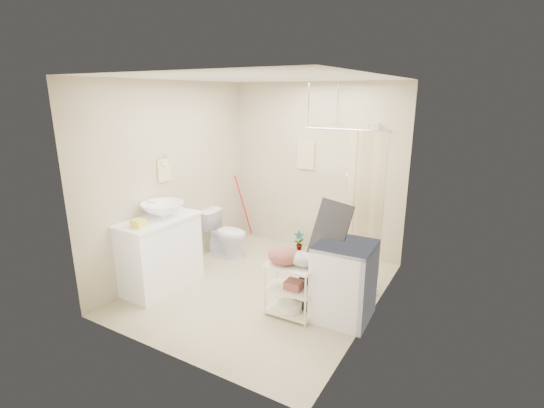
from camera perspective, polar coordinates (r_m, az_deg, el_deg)
The scene contains 23 objects.
floor at distance 5.22m, azimuth -1.52°, elevation -12.04°, with size 3.20×3.20×0.00m, color #BCB28D.
ceiling at distance 4.62m, azimuth -1.76°, elevation 17.84°, with size 2.80×3.20×0.04m, color silver.
wall_back at distance 6.14m, azimuth 6.25°, elevation 5.04°, with size 2.80×0.04×2.60m, color #C2B696.
wall_front at distance 3.54m, azimuth -15.34°, elevation -3.46°, with size 2.80×0.04×2.60m, color #C2B696.
wall_left at distance 5.60m, azimuth -13.96°, elevation 3.62°, with size 0.04×3.20×2.60m, color #C2B696.
wall_right at distance 4.21m, azimuth 14.82°, elevation -0.38°, with size 0.04×3.20×2.60m, color #C2B696.
vanity at distance 5.27m, azimuth -15.98°, elevation -6.80°, with size 0.59×1.06×0.93m, color white.
sink at distance 5.12m, azimuth -15.54°, elevation -0.79°, with size 0.53×0.53×0.18m, color white.
counter_basket at distance 4.83m, azimuth -18.81°, elevation -2.67°, with size 0.16×0.12×0.09m, color yellow.
floor_basket at distance 5.15m, azimuth -17.27°, elevation -12.37°, with size 0.25×0.19×0.13m, color yellow.
toilet at distance 6.10m, azimuth -6.71°, elevation -4.24°, with size 0.40×0.70×0.71m, color white.
mop at distance 6.76m, azimuth -4.27°, elevation -0.40°, with size 0.11×0.11×1.11m, color red, non-canonical shape.
potted_plant_a at distance 6.34m, azimuth 3.92°, elevation -5.31°, with size 0.17×0.11×0.32m, color brown.
potted_plant_b at distance 6.22m, azimuth 6.66°, elevation -5.54°, with size 0.20×0.16×0.37m, color #9B5134.
hanging_towel at distance 6.15m, azimuth 4.95°, elevation 6.99°, with size 0.28×0.03×0.42m, color beige.
towel_ring at distance 5.41m, azimuth -15.38°, elevation 4.96°, with size 0.04×0.22×0.34m, color beige, non-canonical shape.
tp_holder at distance 5.75m, azimuth -12.95°, elevation -1.98°, with size 0.08×0.12×0.14m, color white, non-canonical shape.
shower at distance 5.40m, azimuth 12.05°, elevation 0.57°, with size 1.10×1.10×2.10m, color white, non-canonical shape.
shampoo_bottle_a at distance 5.83m, azimuth 11.68°, elevation 5.68°, with size 0.10×0.10×0.25m, color white.
shampoo_bottle_b at distance 5.80m, azimuth 12.38°, elevation 5.12°, with size 0.07×0.07×0.16m, color #466DB8.
washing_machine at distance 4.49m, azimuth 10.37°, elevation -10.91°, with size 0.60×0.62×0.88m, color silver.
laundry_rack at distance 4.48m, azimuth 2.64°, elevation -11.67°, with size 0.53×0.31×0.74m, color #EFE6C8, non-canonical shape.
ironing_board at distance 4.47m, azimuth 7.31°, elevation -7.60°, with size 0.38×0.11×1.34m, color black, non-canonical shape.
Camera 1 is at (2.43, -3.92, 2.43)m, focal length 26.00 mm.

